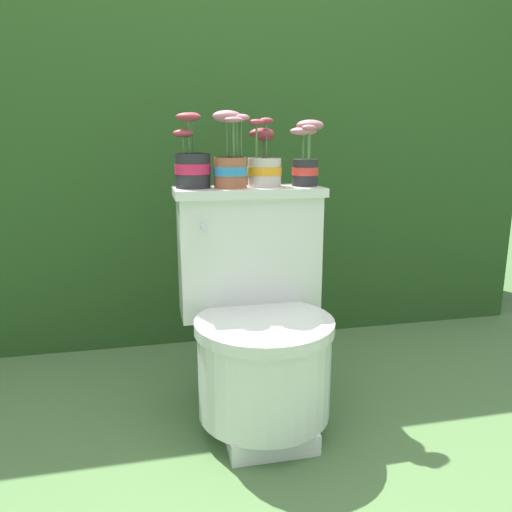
{
  "coord_description": "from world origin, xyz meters",
  "views": [
    {
      "loc": [
        -0.33,
        -1.46,
        0.92
      ],
      "look_at": [
        0.01,
        0.07,
        0.56
      ],
      "focal_mm": 35.0,
      "sensor_mm": 36.0,
      "label": 1
    }
  ],
  "objects_px": {
    "toilet": "(258,322)",
    "potted_plant_left": "(192,164)",
    "potted_plant_midright": "(306,158)",
    "potted_plant_midleft": "(231,160)",
    "potted_plant_middle": "(264,165)"
  },
  "relations": [
    {
      "from": "potted_plant_left",
      "to": "potted_plant_midright",
      "type": "relative_size",
      "value": 1.1
    },
    {
      "from": "toilet",
      "to": "potted_plant_middle",
      "type": "xyz_separation_m",
      "value": [
        0.06,
        0.17,
        0.5
      ]
    },
    {
      "from": "potted_plant_midleft",
      "to": "potted_plant_middle",
      "type": "height_order",
      "value": "potted_plant_midleft"
    },
    {
      "from": "potted_plant_left",
      "to": "potted_plant_midright",
      "type": "distance_m",
      "value": 0.39
    },
    {
      "from": "potted_plant_midleft",
      "to": "potted_plant_middle",
      "type": "relative_size",
      "value": 1.09
    },
    {
      "from": "potted_plant_middle",
      "to": "potted_plant_midright",
      "type": "relative_size",
      "value": 1.03
    },
    {
      "from": "toilet",
      "to": "potted_plant_left",
      "type": "height_order",
      "value": "potted_plant_left"
    },
    {
      "from": "potted_plant_middle",
      "to": "potted_plant_midleft",
      "type": "bearing_deg",
      "value": -165.99
    },
    {
      "from": "potted_plant_midleft",
      "to": "potted_plant_left",
      "type": "bearing_deg",
      "value": 169.36
    },
    {
      "from": "potted_plant_midright",
      "to": "toilet",
      "type": "bearing_deg",
      "value": -143.66
    },
    {
      "from": "potted_plant_left",
      "to": "potted_plant_midright",
      "type": "height_order",
      "value": "potted_plant_left"
    },
    {
      "from": "toilet",
      "to": "potted_plant_left",
      "type": "bearing_deg",
      "value": 138.88
    },
    {
      "from": "potted_plant_midleft",
      "to": "potted_plant_midright",
      "type": "distance_m",
      "value": 0.26
    },
    {
      "from": "toilet",
      "to": "potted_plant_middle",
      "type": "distance_m",
      "value": 0.53
    },
    {
      "from": "potted_plant_midleft",
      "to": "potted_plant_middle",
      "type": "distance_m",
      "value": 0.13
    }
  ]
}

